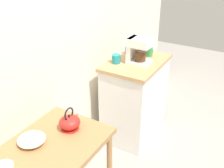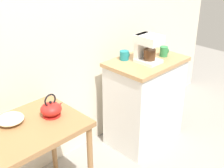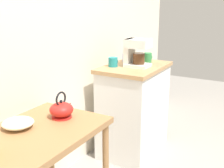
{
  "view_description": "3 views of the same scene",
  "coord_description": "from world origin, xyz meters",
  "px_view_note": "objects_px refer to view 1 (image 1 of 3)",
  "views": [
    {
      "loc": [
        -1.58,
        -1.11,
        1.96
      ],
      "look_at": [
        0.1,
        -0.12,
        0.94
      ],
      "focal_mm": 43.06,
      "sensor_mm": 36.0,
      "label": 1
    },
    {
      "loc": [
        -1.37,
        -1.68,
        1.91
      ],
      "look_at": [
        0.25,
        -0.06,
        0.82
      ],
      "focal_mm": 47.71,
      "sensor_mm": 36.0,
      "label": 2
    },
    {
      "loc": [
        -1.74,
        -1.21,
        1.49
      ],
      "look_at": [
        0.27,
        -0.05,
        0.83
      ],
      "focal_mm": 46.55,
      "sensor_mm": 36.0,
      "label": 3
    }
  ],
  "objects_px": {
    "mug_dark_teal": "(116,59)",
    "mug_blue": "(129,50)",
    "teakettle": "(70,122)",
    "mug_tall_green": "(149,51)",
    "bowl_stoneware": "(32,139)",
    "table_clock": "(134,46)",
    "coffee_maker": "(138,50)"
  },
  "relations": [
    {
      "from": "bowl_stoneware",
      "to": "mug_tall_green",
      "type": "height_order",
      "value": "mug_tall_green"
    },
    {
      "from": "mug_tall_green",
      "to": "teakettle",
      "type": "bearing_deg",
      "value": 177.1
    },
    {
      "from": "teakettle",
      "to": "coffee_maker",
      "type": "distance_m",
      "value": 1.07
    },
    {
      "from": "mug_dark_teal",
      "to": "mug_blue",
      "type": "height_order",
      "value": "mug_dark_teal"
    },
    {
      "from": "teakettle",
      "to": "coffee_maker",
      "type": "relative_size",
      "value": 0.74
    },
    {
      "from": "mug_blue",
      "to": "table_clock",
      "type": "xyz_separation_m",
      "value": [
        0.13,
        -0.0,
        0.01
      ]
    },
    {
      "from": "bowl_stoneware",
      "to": "mug_dark_teal",
      "type": "bearing_deg",
      "value": 0.92
    },
    {
      "from": "coffee_maker",
      "to": "table_clock",
      "type": "distance_m",
      "value": 0.37
    },
    {
      "from": "teakettle",
      "to": "coffee_maker",
      "type": "height_order",
      "value": "coffee_maker"
    },
    {
      "from": "teakettle",
      "to": "table_clock",
      "type": "height_order",
      "value": "table_clock"
    },
    {
      "from": "mug_dark_teal",
      "to": "mug_blue",
      "type": "relative_size",
      "value": 1.11
    },
    {
      "from": "mug_tall_green",
      "to": "table_clock",
      "type": "relative_size",
      "value": 0.86
    },
    {
      "from": "table_clock",
      "to": "mug_dark_teal",
      "type": "bearing_deg",
      "value": -179.88
    },
    {
      "from": "coffee_maker",
      "to": "table_clock",
      "type": "bearing_deg",
      "value": 30.69
    },
    {
      "from": "teakettle",
      "to": "table_clock",
      "type": "bearing_deg",
      "value": 6.01
    },
    {
      "from": "teakettle",
      "to": "mug_blue",
      "type": "height_order",
      "value": "mug_blue"
    },
    {
      "from": "teakettle",
      "to": "mug_dark_teal",
      "type": "relative_size",
      "value": 2.05
    },
    {
      "from": "coffee_maker",
      "to": "mug_blue",
      "type": "relative_size",
      "value": 3.08
    },
    {
      "from": "bowl_stoneware",
      "to": "teakettle",
      "type": "distance_m",
      "value": 0.29
    },
    {
      "from": "bowl_stoneware",
      "to": "mug_dark_teal",
      "type": "xyz_separation_m",
      "value": [
        1.2,
        0.02,
        0.16
      ]
    },
    {
      "from": "mug_blue",
      "to": "table_clock",
      "type": "relative_size",
      "value": 0.74
    },
    {
      "from": "teakettle",
      "to": "mug_tall_green",
      "type": "height_order",
      "value": "mug_tall_green"
    },
    {
      "from": "mug_blue",
      "to": "bowl_stoneware",
      "type": "bearing_deg",
      "value": -179.13
    },
    {
      "from": "coffee_maker",
      "to": "bowl_stoneware",
      "type": "bearing_deg",
      "value": 172.91
    },
    {
      "from": "bowl_stoneware",
      "to": "coffee_maker",
      "type": "xyz_separation_m",
      "value": [
        1.31,
        -0.16,
        0.26
      ]
    },
    {
      "from": "bowl_stoneware",
      "to": "mug_tall_green",
      "type": "distance_m",
      "value": 1.57
    },
    {
      "from": "bowl_stoneware",
      "to": "mug_blue",
      "type": "height_order",
      "value": "mug_blue"
    },
    {
      "from": "bowl_stoneware",
      "to": "mug_blue",
      "type": "relative_size",
      "value": 2.28
    },
    {
      "from": "teakettle",
      "to": "mug_tall_green",
      "type": "bearing_deg",
      "value": -2.9
    },
    {
      "from": "mug_dark_teal",
      "to": "mug_tall_green",
      "type": "relative_size",
      "value": 0.96
    },
    {
      "from": "mug_dark_teal",
      "to": "mug_blue",
      "type": "bearing_deg",
      "value": 0.67
    },
    {
      "from": "mug_tall_green",
      "to": "mug_blue",
      "type": "relative_size",
      "value": 1.16
    }
  ]
}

